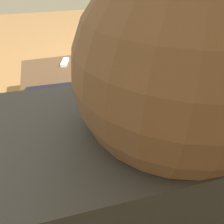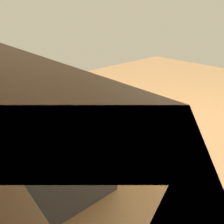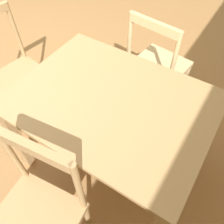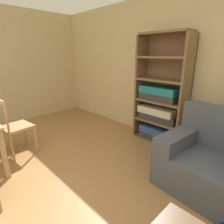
{
  "view_description": "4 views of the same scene",
  "coord_description": "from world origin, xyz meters",
  "px_view_note": "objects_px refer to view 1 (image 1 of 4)",
  "views": [
    {
      "loc": [
        1.56,
        2.48,
        1.11
      ],
      "look_at": [
        1.4,
        1.98,
        0.73
      ],
      "focal_mm": 32.77,
      "sensor_mm": 36.0,
      "label": 1
    },
    {
      "loc": [
        -0.67,
        2.65,
        1.59
      ],
      "look_at": [
        1.34,
        0.82,
        0.24
      ],
      "focal_mm": 32.11,
      "sensor_mm": 36.0,
      "label": 2
    },
    {
      "loc": [
        -2.06,
        0.75,
        1.76
      ],
      "look_at": [
        -1.56,
        -0.03,
        0.6
      ],
      "focal_mm": 37.82,
      "sensor_mm": 36.0,
      "label": 3
    },
    {
      "loc": [
        1.44,
        -0.09,
        1.58
      ],
      "look_at": [
        -0.08,
        1.4,
        0.9
      ],
      "focal_mm": 29.32,
      "sensor_mm": 36.0,
      "label": 4
    }
  ],
  "objects_px": {
    "couch": "(114,200)",
    "dining_chair_by_doorway": "(219,9)",
    "dining_chair_facing_couch": "(202,22)",
    "tv_remote": "(65,62)",
    "person_lounging": "(112,162)",
    "coffee_table": "(75,73)"
  },
  "relations": [
    {
      "from": "person_lounging",
      "to": "coffee_table",
      "type": "xyz_separation_m",
      "value": [
        -0.08,
        -1.24,
        -0.25
      ]
    },
    {
      "from": "person_lounging",
      "to": "couch",
      "type": "bearing_deg",
      "value": -148.41
    },
    {
      "from": "person_lounging",
      "to": "dining_chair_by_doorway",
      "type": "relative_size",
      "value": 1.2
    },
    {
      "from": "person_lounging",
      "to": "tv_remote",
      "type": "distance_m",
      "value": 1.37
    },
    {
      "from": "person_lounging",
      "to": "tv_remote",
      "type": "xyz_separation_m",
      "value": [
        -0.02,
        -1.35,
        -0.18
      ]
    },
    {
      "from": "dining_chair_by_doorway",
      "to": "couch",
      "type": "bearing_deg",
      "value": 43.33
    },
    {
      "from": "couch",
      "to": "tv_remote",
      "type": "xyz_separation_m",
      "value": [
        -0.0,
        -1.35,
        0.06
      ]
    },
    {
      "from": "person_lounging",
      "to": "coffee_table",
      "type": "bearing_deg",
      "value": -93.65
    },
    {
      "from": "dining_chair_facing_couch",
      "to": "tv_remote",
      "type": "bearing_deg",
      "value": 19.97
    },
    {
      "from": "dining_chair_by_doorway",
      "to": "person_lounging",
      "type": "bearing_deg",
      "value": 43.28
    },
    {
      "from": "couch",
      "to": "person_lounging",
      "type": "distance_m",
      "value": 0.25
    },
    {
      "from": "tv_remote",
      "to": "dining_chair_facing_couch",
      "type": "relative_size",
      "value": 0.18
    },
    {
      "from": "coffee_table",
      "to": "dining_chair_by_doorway",
      "type": "distance_m",
      "value": 3.29
    },
    {
      "from": "coffee_table",
      "to": "dining_chair_by_doorway",
      "type": "relative_size",
      "value": 0.92
    },
    {
      "from": "person_lounging",
      "to": "dining_chair_facing_couch",
      "type": "relative_size",
      "value": 1.2
    },
    {
      "from": "dining_chair_facing_couch",
      "to": "couch",
      "type": "bearing_deg",
      "value": 45.61
    },
    {
      "from": "tv_remote",
      "to": "dining_chair_by_doorway",
      "type": "xyz_separation_m",
      "value": [
        -2.96,
        -1.45,
        0.05
      ]
    },
    {
      "from": "person_lounging",
      "to": "coffee_table",
      "type": "relative_size",
      "value": 1.3
    },
    {
      "from": "dining_chair_by_doorway",
      "to": "dining_chair_facing_couch",
      "type": "bearing_deg",
      "value": 37.57
    },
    {
      "from": "couch",
      "to": "coffee_table",
      "type": "relative_size",
      "value": 2.37
    },
    {
      "from": "dining_chair_facing_couch",
      "to": "dining_chair_by_doorway",
      "type": "bearing_deg",
      "value": -142.43
    },
    {
      "from": "couch",
      "to": "dining_chair_by_doorway",
      "type": "distance_m",
      "value": 4.08
    }
  ]
}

